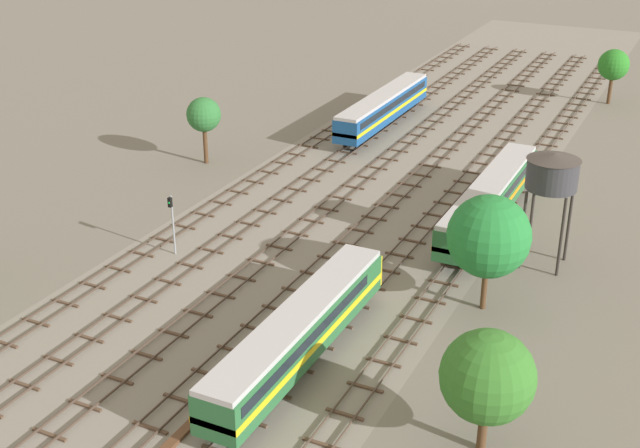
{
  "coord_description": "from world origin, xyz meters",
  "views": [
    {
      "loc": [
        28.14,
        -17.13,
        30.24
      ],
      "look_at": [
        0.0,
        40.36,
        1.5
      ],
      "focal_mm": 47.16,
      "sensor_mm": 36.0,
      "label": 1
    }
  ],
  "objects_px": {
    "passenger_coach_left_mid": "(383,106)",
    "passenger_coach_right_near": "(490,197)",
    "signal_post_nearest": "(172,217)",
    "diesel_railcar_centre_right_nearest": "(299,331)",
    "water_tower": "(553,173)"
  },
  "relations": [
    {
      "from": "passenger_coach_left_mid",
      "to": "passenger_coach_right_near",
      "type": "bearing_deg",
      "value": -49.47
    },
    {
      "from": "passenger_coach_left_mid",
      "to": "signal_post_nearest",
      "type": "xyz_separation_m",
      "value": [
        -2.36,
        -38.98,
        0.65
      ]
    },
    {
      "from": "passenger_coach_left_mid",
      "to": "signal_post_nearest",
      "type": "height_order",
      "value": "signal_post_nearest"
    },
    {
      "from": "diesel_railcar_centre_right_nearest",
      "to": "passenger_coach_right_near",
      "type": "relative_size",
      "value": 0.93
    },
    {
      "from": "diesel_railcar_centre_right_nearest",
      "to": "signal_post_nearest",
      "type": "xyz_separation_m",
      "value": [
        -16.55,
        9.92,
        0.67
      ]
    },
    {
      "from": "water_tower",
      "to": "signal_post_nearest",
      "type": "distance_m",
      "value": 29.86
    },
    {
      "from": "passenger_coach_right_near",
      "to": "passenger_coach_left_mid",
      "type": "height_order",
      "value": "same"
    },
    {
      "from": "passenger_coach_right_near",
      "to": "water_tower",
      "type": "relative_size",
      "value": 2.37
    },
    {
      "from": "passenger_coach_left_mid",
      "to": "water_tower",
      "type": "height_order",
      "value": "water_tower"
    },
    {
      "from": "diesel_railcar_centre_right_nearest",
      "to": "passenger_coach_right_near",
      "type": "distance_m",
      "value": 27.19
    },
    {
      "from": "diesel_railcar_centre_right_nearest",
      "to": "passenger_coach_left_mid",
      "type": "relative_size",
      "value": 0.93
    },
    {
      "from": "passenger_coach_right_near",
      "to": "passenger_coach_left_mid",
      "type": "xyz_separation_m",
      "value": [
        -18.91,
        22.12,
        0.0
      ]
    },
    {
      "from": "water_tower",
      "to": "signal_post_nearest",
      "type": "bearing_deg",
      "value": -157.28
    },
    {
      "from": "passenger_coach_left_mid",
      "to": "signal_post_nearest",
      "type": "distance_m",
      "value": 39.05
    },
    {
      "from": "diesel_railcar_centre_right_nearest",
      "to": "passenger_coach_right_near",
      "type": "bearing_deg",
      "value": 79.99
    }
  ]
}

